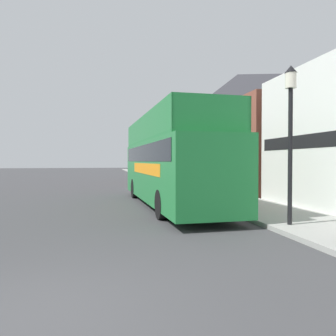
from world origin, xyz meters
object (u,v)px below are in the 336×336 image
at_px(lamp_post_third, 165,141).
at_px(lamp_post_second, 194,134).
at_px(parked_car_ahead_of_bus, 154,179).
at_px(lamp_post_nearest, 290,115).
at_px(tour_bus, 169,165).

bearing_deg(lamp_post_third, lamp_post_second, -90.80).
distance_m(parked_car_ahead_of_bus, lamp_post_nearest, 14.91).
distance_m(lamp_post_nearest, lamp_post_second, 9.13).
bearing_deg(lamp_post_second, lamp_post_nearest, -88.14).
xyz_separation_m(lamp_post_nearest, lamp_post_third, (-0.17, 18.24, 0.28)).
distance_m(tour_bus, lamp_post_second, 4.30).
bearing_deg(lamp_post_second, tour_bus, -122.86).
distance_m(tour_bus, lamp_post_nearest, 6.48).
xyz_separation_m(parked_car_ahead_of_bus, lamp_post_nearest, (1.75, -14.57, 2.67)).
relative_size(lamp_post_nearest, lamp_post_third, 0.91).
height_order(parked_car_ahead_of_bus, lamp_post_third, lamp_post_third).
bearing_deg(lamp_post_nearest, lamp_post_third, 90.53).
bearing_deg(tour_bus, lamp_post_third, 77.62).
distance_m(parked_car_ahead_of_bus, lamp_post_second, 6.30).
bearing_deg(tour_bus, parked_car_ahead_of_bus, 83.46).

